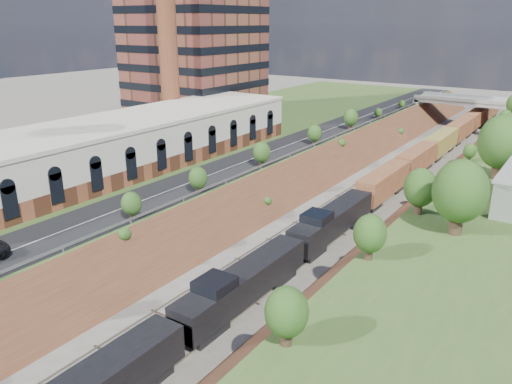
% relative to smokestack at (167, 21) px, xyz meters
% --- Properties ---
extents(platform_left, '(44.00, 180.00, 5.00)m').
position_rel_smokestack_xyz_m(platform_left, '(3.00, 4.00, -22.50)').
color(platform_left, '#3D5C26').
rests_on(platform_left, ground).
extents(embankment_left, '(10.00, 180.00, 10.00)m').
position_rel_smokestack_xyz_m(embankment_left, '(25.00, 4.00, -25.00)').
color(embankment_left, brown).
rests_on(embankment_left, ground).
extents(embankment_right, '(10.00, 180.00, 10.00)m').
position_rel_smokestack_xyz_m(embankment_right, '(47.00, 4.00, -25.00)').
color(embankment_right, brown).
rests_on(embankment_right, ground).
extents(rail_left_track, '(1.58, 180.00, 0.18)m').
position_rel_smokestack_xyz_m(rail_left_track, '(33.40, 4.00, -24.91)').
color(rail_left_track, gray).
rests_on(rail_left_track, ground).
extents(rail_right_track, '(1.58, 180.00, 0.18)m').
position_rel_smokestack_xyz_m(rail_right_track, '(38.60, 4.00, -24.91)').
color(rail_right_track, gray).
rests_on(rail_right_track, ground).
extents(road, '(8.00, 180.00, 0.10)m').
position_rel_smokestack_xyz_m(road, '(20.50, 4.00, -19.95)').
color(road, black).
rests_on(road, platform_left).
extents(guardrail, '(0.10, 171.00, 0.70)m').
position_rel_smokestack_xyz_m(guardrail, '(24.60, 3.80, -19.45)').
color(guardrail, '#99999E').
rests_on(guardrail, platform_left).
extents(commercial_building, '(14.30, 62.30, 7.00)m').
position_rel_smokestack_xyz_m(commercial_building, '(8.00, -18.00, -16.49)').
color(commercial_building, brown).
rests_on(commercial_building, platform_left).
extents(smokestack, '(3.20, 3.20, 40.00)m').
position_rel_smokestack_xyz_m(smokestack, '(0.00, 0.00, 0.00)').
color(smokestack, brown).
rests_on(smokestack, platform_left).
extents(overpass, '(24.50, 8.30, 7.40)m').
position_rel_smokestack_xyz_m(overpass, '(36.00, 66.00, -20.08)').
color(overpass, gray).
rests_on(overpass, ground).
extents(tree_right_large, '(5.25, 5.25, 7.61)m').
position_rel_smokestack_xyz_m(tree_right_large, '(53.00, -16.00, -15.62)').
color(tree_right_large, '#473323').
rests_on(tree_right_large, platform_right).
extents(tree_left_crest, '(2.45, 2.45, 3.55)m').
position_rel_smokestack_xyz_m(tree_left_crest, '(24.20, -36.00, -17.96)').
color(tree_left_crest, '#473323').
rests_on(tree_left_crest, platform_left).
extents(freight_train, '(2.89, 147.49, 4.55)m').
position_rel_smokestack_xyz_m(freight_train, '(38.60, 17.81, -22.49)').
color(freight_train, black).
rests_on(freight_train, ground).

